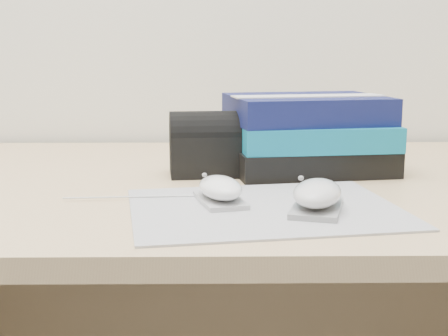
{
  "coord_description": "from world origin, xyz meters",
  "views": [
    {
      "loc": [
        -0.13,
        0.56,
        0.95
      ],
      "look_at": [
        -0.11,
        1.46,
        0.77
      ],
      "focal_mm": 50.0,
      "sensor_mm": 36.0,
      "label": 1
    }
  ],
  "objects_px": {
    "book_stack": "(308,134)",
    "pouch": "(206,144)",
    "desk": "(285,295)",
    "mouse_front": "(317,196)",
    "mouse_rear": "(220,190)"
  },
  "relations": [
    {
      "from": "desk",
      "to": "mouse_rear",
      "type": "distance_m",
      "value": 0.37
    },
    {
      "from": "mouse_rear",
      "to": "book_stack",
      "type": "height_order",
      "value": "book_stack"
    },
    {
      "from": "desk",
      "to": "mouse_front",
      "type": "distance_m",
      "value": 0.39
    },
    {
      "from": "mouse_rear",
      "to": "book_stack",
      "type": "relative_size",
      "value": 0.37
    },
    {
      "from": "mouse_rear",
      "to": "book_stack",
      "type": "distance_m",
      "value": 0.3
    },
    {
      "from": "book_stack",
      "to": "pouch",
      "type": "xyz_separation_m",
      "value": [
        -0.18,
        -0.04,
        -0.01
      ]
    },
    {
      "from": "mouse_rear",
      "to": "mouse_front",
      "type": "height_order",
      "value": "mouse_front"
    },
    {
      "from": "desk",
      "to": "mouse_front",
      "type": "xyz_separation_m",
      "value": [
        0.01,
        -0.29,
        0.26
      ]
    },
    {
      "from": "desk",
      "to": "book_stack",
      "type": "relative_size",
      "value": 5.31
    },
    {
      "from": "book_stack",
      "to": "pouch",
      "type": "distance_m",
      "value": 0.19
    },
    {
      "from": "book_stack",
      "to": "pouch",
      "type": "bearing_deg",
      "value": -166.8
    },
    {
      "from": "mouse_front",
      "to": "pouch",
      "type": "height_order",
      "value": "pouch"
    },
    {
      "from": "book_stack",
      "to": "pouch",
      "type": "relative_size",
      "value": 2.33
    },
    {
      "from": "mouse_front",
      "to": "book_stack",
      "type": "bearing_deg",
      "value": 84.29
    },
    {
      "from": "desk",
      "to": "pouch",
      "type": "height_order",
      "value": "pouch"
    }
  ]
}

